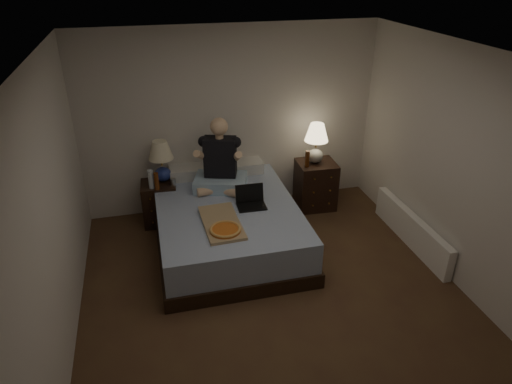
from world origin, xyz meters
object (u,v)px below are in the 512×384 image
object	(u,v)px
nightstand_left	(160,203)
nightstand_right	(315,185)
person	(220,155)
water_bottle	(151,179)
soda_can	(173,182)
bed	(227,224)
beer_bottle_right	(307,159)
radiator	(411,230)
beer_bottle_left	(157,181)
laptop	(251,198)
pizza_box	(225,230)
lamp_left	(161,161)
lamp_right	(316,143)

from	to	relation	value
nightstand_left	nightstand_right	world-z (taller)	nightstand_right
person	nightstand_right	bearing A→B (deg)	25.35
water_bottle	soda_can	size ratio (longest dim) A/B	2.50
bed	beer_bottle_right	size ratio (longest dim) A/B	9.62
radiator	person	bearing A→B (deg)	155.12
bed	beer_bottle_left	xyz separation A→B (m)	(-0.78, 0.55, 0.42)
laptop	pizza_box	world-z (taller)	laptop
lamp_left	beer_bottle_left	xyz separation A→B (m)	(-0.09, -0.23, -0.17)
lamp_right	laptop	world-z (taller)	lamp_right
soda_can	person	bearing A→B (deg)	-15.61
beer_bottle_left	beer_bottle_right	size ratio (longest dim) A/B	1.00
beer_bottle_left	lamp_right	bearing A→B (deg)	2.65
bed	laptop	world-z (taller)	laptop
bed	pizza_box	bearing A→B (deg)	-101.38
bed	lamp_left	xyz separation A→B (m)	(-0.69, 0.78, 0.59)
lamp_right	pizza_box	size ratio (longest dim) A/B	0.74
water_bottle	soda_can	world-z (taller)	water_bottle
water_bottle	pizza_box	distance (m)	1.43
nightstand_right	lamp_left	xyz separation A→B (m)	(-2.09, 0.16, 0.52)
water_bottle	pizza_box	size ratio (longest dim) A/B	0.33
soda_can	radiator	world-z (taller)	soda_can
lamp_left	radiator	distance (m)	3.28
bed	radiator	bearing A→B (deg)	-14.42
radiator	lamp_right	bearing A→B (deg)	124.24
person	radiator	xyz separation A→B (m)	(2.21, -1.02, -0.82)
nightstand_right	water_bottle	world-z (taller)	water_bottle
bed	radiator	xyz separation A→B (m)	(2.22, -0.58, -0.08)
nightstand_left	lamp_left	xyz separation A→B (m)	(0.08, 0.07, 0.57)
water_bottle	beer_bottle_left	bearing A→B (deg)	-37.18
nightstand_right	beer_bottle_right	world-z (taller)	beer_bottle_right
person	beer_bottle_left	bearing A→B (deg)	-170.07
bed	nightstand_left	size ratio (longest dim) A/B	3.80
nightstand_right	pizza_box	size ratio (longest dim) A/B	0.89
lamp_right	pizza_box	xyz separation A→B (m)	(-1.51, -1.29, -0.37)
nightstand_left	water_bottle	distance (m)	0.44
water_bottle	lamp_left	bearing A→B (deg)	48.73
person	lamp_left	bearing A→B (deg)	171.99
bed	lamp_right	world-z (taller)	lamp_right
person	pizza_box	distance (m)	1.17
lamp_right	soda_can	size ratio (longest dim) A/B	5.60
nightstand_right	bed	bearing A→B (deg)	-153.32
soda_can	beer_bottle_right	distance (m)	1.81
beer_bottle_left	person	size ratio (longest dim) A/B	0.25
nightstand_left	pizza_box	distance (m)	1.52
nightstand_right	pizza_box	world-z (taller)	nightstand_right
nightstand_right	soda_can	bearing A→B (deg)	-176.69
bed	water_bottle	size ratio (longest dim) A/B	8.85
laptop	bed	bearing A→B (deg)	154.86
nightstand_right	lamp_right	distance (m)	0.62
pizza_box	laptop	bearing A→B (deg)	47.94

